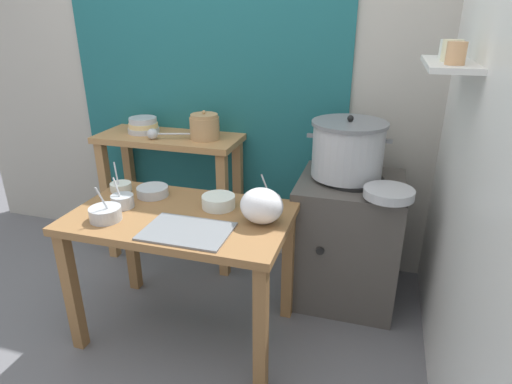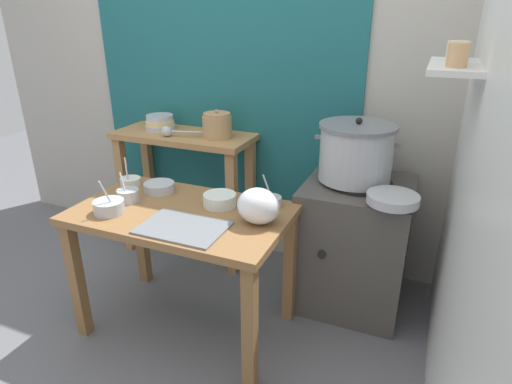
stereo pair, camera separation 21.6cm
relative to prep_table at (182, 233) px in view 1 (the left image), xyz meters
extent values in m
plane|color=slate|center=(-0.08, -0.10, -0.61)|extent=(9.00, 9.00, 0.00)
cube|color=#B2ADA3|center=(0.02, 1.00, 0.69)|extent=(4.40, 0.10, 2.60)
cube|color=#1E6066|center=(-0.23, 0.94, 0.74)|extent=(1.90, 0.02, 2.10)
cube|color=white|center=(1.32, 0.10, 0.69)|extent=(0.10, 3.20, 2.60)
cube|color=silver|center=(1.17, 0.30, 0.84)|extent=(0.20, 0.56, 0.02)
cylinder|color=tan|center=(1.17, 0.15, 0.90)|extent=(0.08, 0.08, 0.09)
cylinder|color=beige|center=(1.17, 0.28, 0.90)|extent=(0.08, 0.08, 0.09)
cylinder|color=silver|center=(1.17, 0.44, 0.89)|extent=(0.07, 0.07, 0.08)
cube|color=olive|center=(0.00, 0.00, 0.09)|extent=(1.10, 0.66, 0.04)
cube|color=olive|center=(-0.50, -0.28, -0.27)|extent=(0.06, 0.06, 0.68)
cube|color=olive|center=(0.50, -0.28, -0.27)|extent=(0.06, 0.06, 0.68)
cube|color=olive|center=(-0.50, 0.28, -0.27)|extent=(0.06, 0.06, 0.68)
cube|color=olive|center=(0.50, 0.28, -0.27)|extent=(0.06, 0.06, 0.68)
cube|color=#B27F4C|center=(-0.43, 0.73, 0.27)|extent=(0.96, 0.40, 0.04)
cube|color=#B27F4C|center=(-0.86, 0.58, -0.18)|extent=(0.06, 0.06, 0.86)
cube|color=#B27F4C|center=(0.00, 0.58, -0.18)|extent=(0.06, 0.06, 0.86)
cube|color=#B27F4C|center=(-0.86, 0.88, -0.18)|extent=(0.06, 0.06, 0.86)
cube|color=#B27F4C|center=(0.00, 0.88, -0.18)|extent=(0.06, 0.06, 0.86)
cube|color=#4C4742|center=(0.79, 0.60, -0.23)|extent=(0.60, 0.60, 0.76)
cylinder|color=black|center=(0.79, 0.60, 0.16)|extent=(0.36, 0.36, 0.02)
cylinder|color=black|center=(0.67, 0.30, -0.16)|extent=(0.04, 0.02, 0.04)
cylinder|color=#B7BABF|center=(0.75, 0.62, 0.32)|extent=(0.40, 0.40, 0.30)
cylinder|color=slate|center=(0.75, 0.62, 0.48)|extent=(0.42, 0.42, 0.02)
sphere|color=black|center=(0.75, 0.62, 0.51)|extent=(0.04, 0.04, 0.04)
cube|color=slate|center=(0.54, 0.62, 0.39)|extent=(0.04, 0.02, 0.02)
cube|color=slate|center=(0.97, 0.62, 0.39)|extent=(0.04, 0.02, 0.02)
cylinder|color=tan|center=(-0.16, 0.73, 0.36)|extent=(0.19, 0.19, 0.14)
cylinder|color=tan|center=(-0.16, 0.73, 0.44)|extent=(0.17, 0.17, 0.02)
sphere|color=tan|center=(-0.16, 0.73, 0.46)|extent=(0.02, 0.02, 0.02)
cylinder|color=#B7BABF|center=(-0.62, 0.76, 0.31)|extent=(0.21, 0.21, 0.03)
cylinder|color=#E5C684|center=(-0.62, 0.76, 0.34)|extent=(0.20, 0.20, 0.03)
cylinder|color=#B7BABF|center=(-0.62, 0.76, 0.38)|extent=(0.18, 0.18, 0.04)
sphere|color=#B7BABF|center=(-0.48, 0.63, 0.33)|extent=(0.07, 0.07, 0.07)
cylinder|color=#B7BABF|center=(-0.33, 0.67, 0.33)|extent=(0.23, 0.08, 0.01)
cube|color=slate|center=(0.11, -0.17, 0.12)|extent=(0.40, 0.28, 0.01)
ellipsoid|color=white|center=(0.42, 0.02, 0.20)|extent=(0.21, 0.18, 0.18)
cylinder|color=#B7BABF|center=(0.99, 0.37, 0.19)|extent=(0.26, 0.26, 0.05)
cylinder|color=#B7BABF|center=(-0.25, 0.17, 0.14)|extent=(0.17, 0.17, 0.05)
cylinder|color=beige|center=(-0.25, 0.17, 0.16)|extent=(0.15, 0.15, 0.01)
cylinder|color=#B7BABF|center=(-0.32, -0.01, 0.14)|extent=(0.12, 0.12, 0.07)
cylinder|color=maroon|center=(-0.32, -0.01, 0.17)|extent=(0.10, 0.10, 0.01)
cylinder|color=#B7BABF|center=(-0.33, -0.02, 0.19)|extent=(0.08, 0.05, 0.16)
cylinder|color=silver|center=(-0.46, 0.19, 0.13)|extent=(0.12, 0.12, 0.05)
cylinder|color=beige|center=(-0.46, 0.19, 0.15)|extent=(0.10, 0.10, 0.01)
cylinder|color=#B7BABF|center=(-0.47, 0.18, 0.19)|extent=(0.07, 0.08, 0.16)
cylinder|color=#B7BABF|center=(0.40, 0.24, 0.13)|extent=(0.12, 0.12, 0.05)
cylinder|color=maroon|center=(0.40, 0.24, 0.15)|extent=(0.10, 0.10, 0.01)
cylinder|color=#B7BABF|center=(0.39, 0.22, 0.19)|extent=(0.09, 0.04, 0.16)
cylinder|color=#B7BABF|center=(-0.32, -0.16, 0.14)|extent=(0.15, 0.15, 0.07)
cylinder|color=beige|center=(-0.32, -0.16, 0.17)|extent=(0.13, 0.13, 0.01)
cylinder|color=#B7BABF|center=(-0.30, -0.18, 0.20)|extent=(0.05, 0.06, 0.18)
cylinder|color=silver|center=(0.16, 0.13, 0.14)|extent=(0.17, 0.17, 0.06)
cylinder|color=#337238|center=(0.16, 0.13, 0.17)|extent=(0.15, 0.15, 0.01)
camera|label=1|loc=(0.92, -1.77, 1.04)|focal=30.26mm
camera|label=2|loc=(1.12, -1.69, 1.04)|focal=30.26mm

